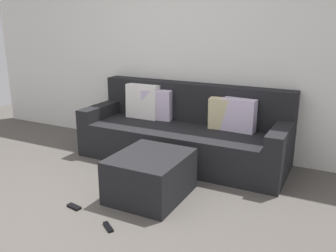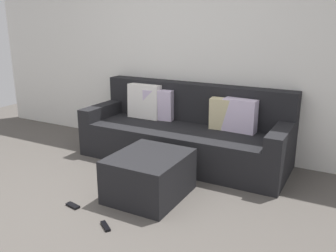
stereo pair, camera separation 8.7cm
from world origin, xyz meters
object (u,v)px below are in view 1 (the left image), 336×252
Objects in this scene: remote_by_storage_bin at (74,207)px; remote_near_ottoman at (108,227)px; couch_sectional at (185,133)px; ottoman at (150,176)px.

remote_near_ottoman is at bearing -4.72° from remote_by_storage_bin.
couch_sectional reaches higher than ottoman.
remote_near_ottoman is at bearing -86.78° from couch_sectional.
remote_near_ottoman is 0.50m from remote_by_storage_bin.
couch_sectional reaches higher than remote_near_ottoman.
ottoman reaches higher than remote_by_storage_bin.
remote_by_storage_bin is (-0.38, -1.58, -0.32)m from couch_sectional.
remote_near_ottoman is (0.10, -1.72, -0.32)m from couch_sectional.
remote_by_storage_bin is at bearing -160.85° from remote_near_ottoman.
couch_sectional is 1.75m from remote_near_ottoman.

